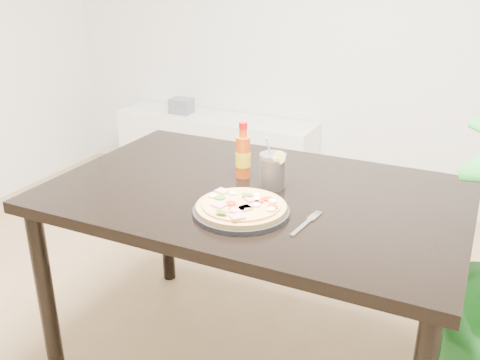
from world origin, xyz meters
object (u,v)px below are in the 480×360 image
at_px(pizza, 242,206).
at_px(hot_sauce_bottle, 243,156).
at_px(dining_table, 255,212).
at_px(cola_cup, 273,171).
at_px(media_console, 215,151).
at_px(fork, 307,222).
at_px(plate, 241,212).

height_order(pizza, hot_sauce_bottle, hot_sauce_bottle).
bearing_deg(dining_table, cola_cup, 47.80).
xyz_separation_m(dining_table, hot_sauce_bottle, (-0.09, 0.09, 0.16)).
height_order(dining_table, media_console, dining_table).
distance_m(dining_table, hot_sauce_bottle, 0.21).
relative_size(hot_sauce_bottle, fork, 1.09).
relative_size(pizza, hot_sauce_bottle, 1.37).
height_order(fork, media_console, fork).
distance_m(hot_sauce_bottle, fork, 0.43).
relative_size(dining_table, media_console, 1.00).
bearing_deg(dining_table, plate, -78.59).
height_order(hot_sauce_bottle, fork, hot_sauce_bottle).
distance_m(pizza, fork, 0.21).
bearing_deg(cola_cup, plate, -91.14).
xyz_separation_m(dining_table, media_console, (-1.01, 1.57, -0.42)).
bearing_deg(cola_cup, media_console, 124.60).
height_order(pizza, cola_cup, cola_cup).
bearing_deg(media_console, plate, -59.33).
xyz_separation_m(plate, media_console, (-1.04, 1.76, -0.51)).
bearing_deg(media_console, fork, -54.21).
height_order(plate, cola_cup, cola_cup).
height_order(dining_table, plate, plate).
bearing_deg(pizza, cola_cup, 89.20).
xyz_separation_m(plate, pizza, (0.00, 0.00, 0.02)).
bearing_deg(hot_sauce_bottle, pizza, -65.38).
distance_m(plate, hot_sauce_bottle, 0.32).
bearing_deg(plate, dining_table, 101.41).
distance_m(pizza, cola_cup, 0.24).
bearing_deg(media_console, cola_cup, -55.40).
distance_m(plate, pizza, 0.02).
relative_size(dining_table, cola_cup, 7.70).
bearing_deg(fork, pizza, -165.61).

